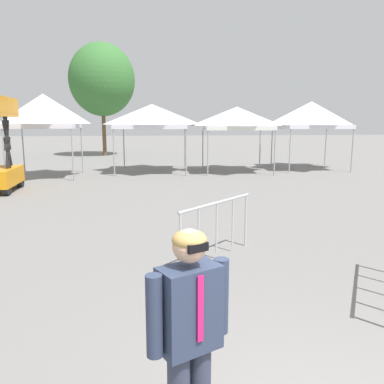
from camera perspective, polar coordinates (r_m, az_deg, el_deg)
name	(u,v)px	position (r m, az deg, el deg)	size (l,w,h in m)	color
canopy_tent_center	(44,111)	(18.77, -20.95, 11.03)	(2.94, 2.94, 3.70)	#9E9EA3
canopy_tent_behind_left	(152,116)	(19.62, -5.91, 10.98)	(3.74, 3.74, 3.34)	#9E9EA3
canopy_tent_far_right	(237,118)	(19.67, 6.58, 10.69)	(3.49, 3.49, 3.21)	#9E9EA3
canopy_tent_left_of_center	(311,115)	(21.70, 17.08, 10.75)	(3.44, 3.44, 3.53)	#9E9EA3
person_foreground	(189,333)	(2.86, -0.37, -20.03)	(0.59, 0.40, 1.78)	#33384C
tree_behind_tents_left	(102,80)	(29.88, -13.07, 15.76)	(4.72, 4.72, 8.08)	brown
crowd_barrier_by_lift	(217,219)	(7.02, 3.65, -3.97)	(1.54, 1.50, 1.08)	#B7BABF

